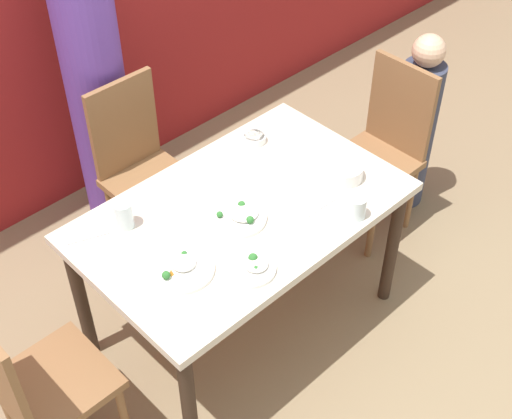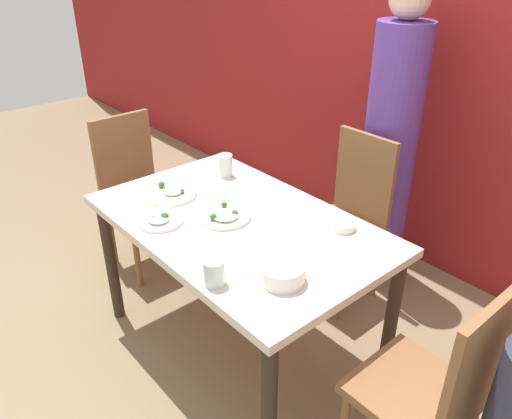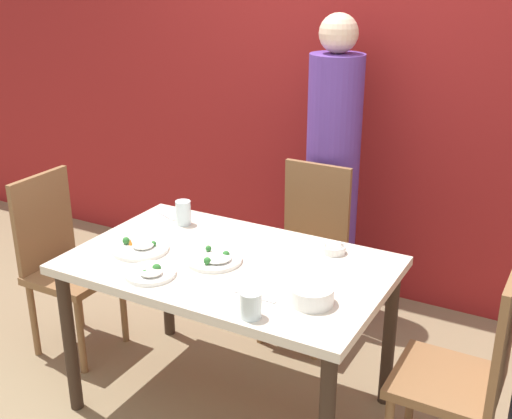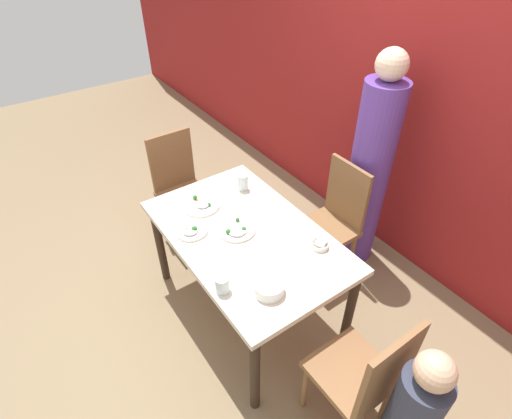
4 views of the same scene
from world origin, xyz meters
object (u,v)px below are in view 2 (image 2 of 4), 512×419
at_px(person_adult, 389,151).
at_px(plate_rice_adult, 224,216).
at_px(chair_adult_spot, 348,214).
at_px(chair_child_spot, 435,390).
at_px(bowl_curry, 282,273).
at_px(glass_water_tall, 214,272).

distance_m(person_adult, plate_rice_adult, 1.13).
relative_size(chair_adult_spot, chair_child_spot, 1.00).
height_order(chair_adult_spot, bowl_curry, chair_adult_spot).
xyz_separation_m(chair_child_spot, plate_rice_adult, (-1.09, -0.07, 0.25)).
distance_m(chair_child_spot, person_adult, 1.49).
relative_size(chair_adult_spot, plate_rice_adult, 3.86).
bearing_deg(bowl_curry, glass_water_tall, -127.20).
bearing_deg(plate_rice_adult, person_adult, 85.98).
relative_size(chair_adult_spot, bowl_curry, 5.61).
height_order(chair_adult_spot, person_adult, person_adult).
xyz_separation_m(person_adult, plate_rice_adult, (-0.08, -1.13, -0.04)).
relative_size(chair_child_spot, plate_rice_adult, 3.86).
bearing_deg(person_adult, chair_child_spot, -46.45).
height_order(chair_adult_spot, plate_rice_adult, chair_adult_spot).
bearing_deg(chair_adult_spot, bowl_curry, -65.01).
bearing_deg(chair_adult_spot, person_adult, 90.00).
bearing_deg(person_adult, glass_water_tall, -78.97).
bearing_deg(person_adult, chair_adult_spot, -90.00).
height_order(chair_adult_spot, chair_child_spot, same).
relative_size(person_adult, glass_water_tall, 17.12).
distance_m(chair_adult_spot, chair_child_spot, 1.25).
bearing_deg(chair_child_spot, plate_rice_adult, -86.26).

